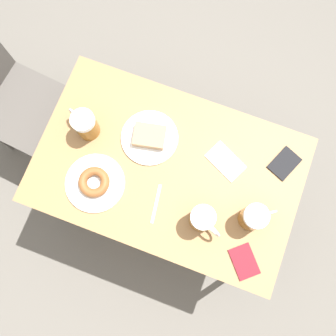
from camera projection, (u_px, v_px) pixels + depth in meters
ground_plane at (168, 194)px, 2.25m from camera, size 8.00×8.00×0.00m
table at (168, 172)px, 1.61m from camera, size 0.69×1.10×0.72m
chair at (3, 95)px, 1.83m from camera, size 0.44×0.44×0.85m
plate_with_cake at (149, 137)px, 1.56m from camera, size 0.24×0.24×0.05m
plate_with_donut at (95, 183)px, 1.52m from camera, size 0.24×0.24×0.05m
beer_mug_left at (254, 217)px, 1.43m from camera, size 0.11×0.13×0.14m
beer_mug_center at (202, 219)px, 1.43m from camera, size 0.10×0.14×0.14m
beer_mug_right at (85, 124)px, 1.51m from camera, size 0.10×0.14×0.14m
napkin_folded at (226, 161)px, 1.55m from camera, size 0.15×0.18×0.00m
fork at (156, 204)px, 1.51m from camera, size 0.16×0.04×0.00m
passport_near_edge at (244, 262)px, 1.46m from camera, size 0.15×0.15×0.01m
passport_far_edge at (284, 163)px, 1.55m from camera, size 0.15×0.13×0.01m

